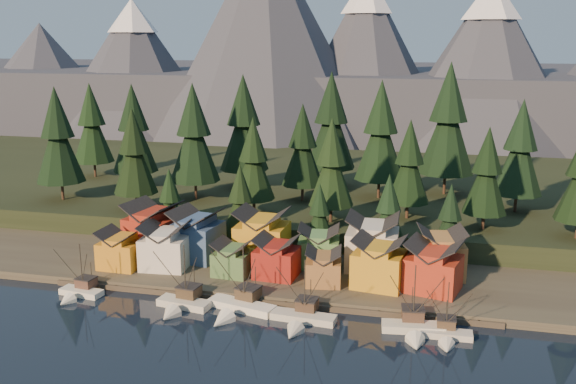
% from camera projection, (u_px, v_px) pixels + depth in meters
% --- Properties ---
extents(ground, '(500.00, 500.00, 0.00)m').
position_uv_depth(ground, '(237.00, 344.00, 97.40)').
color(ground, black).
rests_on(ground, ground).
extents(shore_strip, '(400.00, 50.00, 1.50)m').
position_uv_depth(shore_strip, '(296.00, 254.00, 135.02)').
color(shore_strip, '#39332A').
rests_on(shore_strip, ground).
extents(hillside, '(420.00, 100.00, 6.00)m').
position_uv_depth(hillside, '(335.00, 190.00, 181.73)').
color(hillside, black).
rests_on(hillside, ground).
extents(dock, '(80.00, 4.00, 1.00)m').
position_uv_depth(dock, '(266.00, 298.00, 112.88)').
color(dock, '#4C4336').
rests_on(dock, ground).
extents(mountain_ridge, '(560.00, 190.00, 90.00)m').
position_uv_depth(mountain_ridge, '(371.00, 80.00, 294.00)').
color(mountain_ridge, '#454959').
rests_on(mountain_ridge, ground).
extents(boat_0, '(8.41, 8.97, 10.62)m').
position_uv_depth(boat_0, '(78.00, 285.00, 114.43)').
color(boat_0, silver).
rests_on(boat_0, ground).
extents(boat_2, '(9.91, 10.54, 12.25)m').
position_uv_depth(boat_2, '(181.00, 296.00, 109.20)').
color(boat_2, beige).
rests_on(boat_2, ground).
extents(boat_3, '(12.72, 13.36, 12.65)m').
position_uv_depth(boat_3, '(237.00, 300.00, 107.89)').
color(boat_3, white).
rests_on(boat_3, ground).
extents(boat_4, '(11.22, 12.07, 11.50)m').
position_uv_depth(boat_4, '(301.00, 312.00, 103.68)').
color(boat_4, beige).
rests_on(boat_4, ground).
extents(boat_5, '(10.44, 11.15, 12.00)m').
position_uv_depth(boat_5, '(414.00, 320.00, 99.99)').
color(boat_5, beige).
rests_on(boat_5, ground).
extents(boat_6, '(8.27, 8.98, 9.88)m').
position_uv_depth(boat_6, '(447.00, 328.00, 98.22)').
color(boat_6, beige).
rests_on(boat_6, ground).
extents(house_front_0, '(7.79, 7.38, 7.60)m').
position_uv_depth(house_front_0, '(121.00, 248.00, 124.52)').
color(house_front_0, '#C6801B').
rests_on(house_front_0, shore_strip).
extents(house_front_1, '(9.24, 8.93, 8.93)m').
position_uv_depth(house_front_1, '(165.00, 244.00, 124.17)').
color(house_front_1, silver).
rests_on(house_front_1, shore_strip).
extents(house_front_2, '(7.17, 7.22, 6.54)m').
position_uv_depth(house_front_2, '(233.00, 257.00, 120.89)').
color(house_front_2, '#466C3A').
rests_on(house_front_2, shore_strip).
extents(house_front_3, '(8.15, 7.81, 7.79)m').
position_uv_depth(house_front_3, '(277.00, 256.00, 119.62)').
color(house_front_3, maroon).
rests_on(house_front_3, shore_strip).
extents(house_front_4, '(7.22, 7.66, 6.51)m').
position_uv_depth(house_front_4, '(323.00, 266.00, 116.41)').
color(house_front_4, olive).
rests_on(house_front_4, shore_strip).
extents(house_front_5, '(9.84, 9.16, 9.23)m').
position_uv_depth(house_front_5, '(379.00, 261.00, 114.70)').
color(house_front_5, '#C68D1B').
rests_on(house_front_5, shore_strip).
extents(house_front_6, '(10.83, 10.47, 9.04)m').
position_uv_depth(house_front_6, '(433.00, 265.00, 112.90)').
color(house_front_6, '#A22C19').
rests_on(house_front_6, shore_strip).
extents(house_back_0, '(11.37, 11.05, 10.73)m').
position_uv_depth(house_back_0, '(153.00, 226.00, 132.65)').
color(house_back_0, maroon).
rests_on(house_back_0, shore_strip).
extents(house_back_1, '(10.40, 10.49, 10.20)m').
position_uv_depth(house_back_1, '(197.00, 233.00, 129.13)').
color(house_back_1, '#324C77').
rests_on(house_back_1, shore_strip).
extents(house_back_2, '(10.17, 9.39, 10.51)m').
position_uv_depth(house_back_2, '(262.00, 234.00, 128.25)').
color(house_back_2, '#C0891B').
rests_on(house_back_2, shore_strip).
extents(house_back_3, '(8.65, 7.90, 7.99)m').
position_uv_depth(house_back_3, '(319.00, 245.00, 125.17)').
color(house_back_3, '#518749').
rests_on(house_back_3, shore_strip).
extents(house_back_4, '(9.98, 9.60, 10.63)m').
position_uv_depth(house_back_4, '(372.00, 241.00, 123.47)').
color(house_back_4, beige).
rests_on(house_back_4, shore_strip).
extents(house_back_5, '(9.67, 9.75, 9.33)m').
position_uv_depth(house_back_5, '(441.00, 251.00, 119.58)').
color(house_back_5, '#9F6D38').
rests_on(house_back_5, shore_strip).
extents(tree_hill_0, '(12.00, 12.00, 27.95)m').
position_uv_depth(tree_hill_0, '(58.00, 139.00, 155.54)').
color(tree_hill_0, '#332319').
rests_on(tree_hill_0, hillside).
extents(tree_hill_1, '(11.88, 11.88, 27.67)m').
position_uv_depth(tree_hill_1, '(134.00, 132.00, 167.97)').
color(tree_hill_1, '#332319').
rests_on(tree_hill_1, hillside).
extents(tree_hill_2, '(10.23, 10.23, 23.84)m').
position_uv_depth(tree_hill_2, '(134.00, 154.00, 147.31)').
color(tree_hill_2, '#332319').
rests_on(tree_hill_2, hillside).
extents(tree_hill_3, '(12.34, 12.34, 28.74)m').
position_uv_depth(tree_hill_3, '(194.00, 137.00, 155.75)').
color(tree_hill_3, '#332319').
rests_on(tree_hill_3, hillside).
extents(tree_hill_4, '(12.91, 12.91, 30.07)m').
position_uv_depth(tree_hill_4, '(244.00, 126.00, 167.94)').
color(tree_hill_4, '#332319').
rests_on(tree_hill_4, hillside).
extents(tree_hill_5, '(9.55, 9.55, 22.24)m').
position_uv_depth(tree_hill_5, '(253.00, 162.00, 143.07)').
color(tree_hill_5, '#332319').
rests_on(tree_hill_5, hillside).
extents(tree_hill_6, '(10.26, 10.26, 23.90)m').
position_uv_depth(tree_hill_6, '(303.00, 148.00, 155.22)').
color(tree_hill_6, '#332319').
rests_on(tree_hill_6, hillside).
extents(tree_hill_7, '(9.81, 9.81, 22.85)m').
position_uv_depth(tree_hill_7, '(332.00, 166.00, 137.02)').
color(tree_hill_7, '#332319').
rests_on(tree_hill_7, hillside).
extents(tree_hill_8, '(12.61, 12.61, 29.37)m').
position_uv_depth(tree_hill_8, '(380.00, 134.00, 157.05)').
color(tree_hill_8, '#332319').
rests_on(tree_hill_8, hillside).
extents(tree_hill_9, '(9.50, 9.50, 22.13)m').
position_uv_depth(tree_hill_9, '(409.00, 165.00, 140.11)').
color(tree_hill_9, '#332319').
rests_on(tree_hill_9, hillside).
extents(tree_hill_10, '(14.40, 14.40, 33.55)m').
position_uv_depth(tree_hill_10, '(448.00, 123.00, 160.44)').
color(tree_hill_10, '#332319').
rests_on(tree_hill_10, hillside).
extents(tree_hill_11, '(9.33, 9.33, 21.73)m').
position_uv_depth(tree_hill_11, '(487.00, 174.00, 131.82)').
color(tree_hill_11, '#332319').
rests_on(tree_hill_11, hillside).
extents(tree_hill_12, '(11.16, 11.16, 26.01)m').
position_uv_depth(tree_hill_12, '(520.00, 151.00, 144.57)').
color(tree_hill_12, '#332319').
rests_on(tree_hill_12, hillside).
extents(tree_hill_15, '(13.18, 13.18, 30.70)m').
position_uv_depth(tree_hill_15, '(331.00, 124.00, 169.49)').
color(tree_hill_15, '#332319').
rests_on(tree_hill_15, hillside).
extents(tree_hill_16, '(11.54, 11.54, 26.87)m').
position_uv_depth(tree_hill_16, '(92.00, 126.00, 181.60)').
color(tree_hill_16, '#332319').
rests_on(tree_hill_16, hillside).
extents(tree_shore_0, '(7.05, 7.05, 16.42)m').
position_uv_depth(tree_shore_0, '(170.00, 202.00, 139.06)').
color(tree_shore_0, '#332319').
rests_on(tree_shore_0, shore_strip).
extents(tree_shore_1, '(7.75, 7.75, 18.06)m').
position_uv_depth(tree_shore_1, '(240.00, 202.00, 135.23)').
color(tree_shore_1, '#332319').
rests_on(tree_shore_1, shore_strip).
extents(tree_shore_2, '(6.41, 6.41, 14.94)m').
position_uv_depth(tree_shore_2, '(319.00, 215.00, 131.78)').
color(tree_shore_2, '#332319').
rests_on(tree_shore_2, shore_strip).
extents(tree_shore_3, '(7.56, 7.56, 17.61)m').
position_uv_depth(tree_shore_3, '(388.00, 212.00, 128.27)').
color(tree_shore_3, '#332319').
rests_on(tree_shore_3, shore_strip).
extents(tree_shore_4, '(6.96, 6.96, 16.21)m').
position_uv_depth(tree_shore_4, '(450.00, 220.00, 125.73)').
color(tree_shore_4, '#332319').
rests_on(tree_shore_4, shore_strip).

